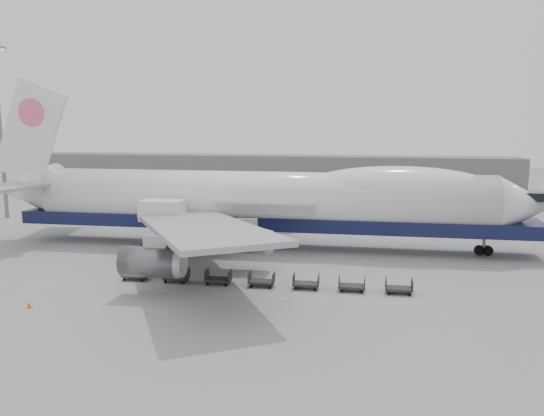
# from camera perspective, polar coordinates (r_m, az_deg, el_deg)

# --- Properties ---
(ground) EXTENTS (260.00, 260.00, 0.00)m
(ground) POSITION_cam_1_polar(r_m,az_deg,el_deg) (51.53, -3.65, -7.22)
(ground) COLOR gray
(ground) RESTS_ON ground
(apron_line) EXTENTS (60.00, 0.15, 0.01)m
(apron_line) POSITION_cam_1_polar(r_m,az_deg,el_deg) (45.99, -5.38, -9.30)
(apron_line) COLOR gold
(apron_line) RESTS_ON ground
(hangar) EXTENTS (110.00, 8.00, 7.00)m
(hangar) POSITION_cam_1_polar(r_m,az_deg,el_deg) (120.50, -0.69, 4.05)
(hangar) COLOR slate
(hangar) RESTS_ON ground
(floodlight_mast) EXTENTS (2.40, 2.40, 25.43)m
(floodlight_mast) POSITION_cam_1_polar(r_m,az_deg,el_deg) (89.69, -27.25, 8.08)
(floodlight_mast) COLOR slate
(floodlight_mast) RESTS_ON ground
(airliner) EXTENTS (67.00, 55.30, 19.98)m
(airliner) POSITION_cam_1_polar(r_m,az_deg,el_deg) (61.68, -0.57, 0.92)
(airliner) COLOR white
(airliner) RESTS_ON ground
(catering_truck) EXTENTS (5.07, 3.58, 6.11)m
(catering_truck) POSITION_cam_1_polar(r_m,az_deg,el_deg) (59.57, -11.65, -1.71)
(catering_truck) COLOR #1A204E
(catering_truck) RESTS_ON ground
(traffic_cone) EXTENTS (0.37, 0.37, 0.54)m
(traffic_cone) POSITION_cam_1_polar(r_m,az_deg,el_deg) (46.87, -24.67, -9.46)
(traffic_cone) COLOR #D7620B
(traffic_cone) RESTS_ON ground
(dolly_0) EXTENTS (2.30, 1.35, 1.30)m
(dolly_0) POSITION_cam_1_polar(r_m,az_deg,el_deg) (51.45, -14.49, -6.92)
(dolly_0) COLOR #2D2D30
(dolly_0) RESTS_ON ground
(dolly_1) EXTENTS (2.30, 1.35, 1.30)m
(dolly_1) POSITION_cam_1_polar(r_m,az_deg,el_deg) (49.98, -10.26, -7.25)
(dolly_1) COLOR #2D2D30
(dolly_1) RESTS_ON ground
(dolly_2) EXTENTS (2.30, 1.35, 1.30)m
(dolly_2) POSITION_cam_1_polar(r_m,az_deg,el_deg) (48.80, -5.80, -7.55)
(dolly_2) COLOR #2D2D30
(dolly_2) RESTS_ON ground
(dolly_3) EXTENTS (2.30, 1.35, 1.30)m
(dolly_3) POSITION_cam_1_polar(r_m,az_deg,el_deg) (47.93, -1.13, -7.82)
(dolly_3) COLOR #2D2D30
(dolly_3) RESTS_ON ground
(dolly_4) EXTENTS (2.30, 1.35, 1.30)m
(dolly_4) POSITION_cam_1_polar(r_m,az_deg,el_deg) (47.38, 3.68, -8.05)
(dolly_4) COLOR #2D2D30
(dolly_4) RESTS_ON ground
(dolly_5) EXTENTS (2.30, 1.35, 1.30)m
(dolly_5) POSITION_cam_1_polar(r_m,az_deg,el_deg) (47.16, 8.58, -8.22)
(dolly_5) COLOR #2D2D30
(dolly_5) RESTS_ON ground
(dolly_6) EXTENTS (2.30, 1.35, 1.30)m
(dolly_6) POSITION_cam_1_polar(r_m,az_deg,el_deg) (47.29, 13.48, -8.33)
(dolly_6) COLOR #2D2D30
(dolly_6) RESTS_ON ground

